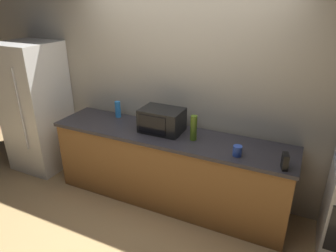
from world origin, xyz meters
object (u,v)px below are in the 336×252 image
bottle_spray_cleaner (118,109)px  bottle_olive_oil (194,128)px  cordless_phone (285,161)px  refrigerator (37,108)px  microwave (162,120)px  mug_blue (237,151)px

bottle_spray_cleaner → bottle_olive_oil: 1.15m
cordless_phone → bottle_olive_oil: size_ratio=0.53×
refrigerator → bottle_spray_cleaner: (1.24, 0.20, 0.10)m
bottle_spray_cleaner → microwave: bearing=-12.3°
refrigerator → bottle_olive_oil: (2.36, -0.01, 0.14)m
bottle_olive_oil → microwave: bearing=171.4°
bottle_olive_oil → mug_blue: bottle_olive_oil is taller
refrigerator → bottle_spray_cleaner: bearing=9.3°
cordless_phone → bottle_spray_cleaner: (-2.09, 0.42, 0.03)m
bottle_olive_oil → cordless_phone: bearing=-12.1°
microwave → mug_blue: size_ratio=4.57×
cordless_phone → bottle_olive_oil: 0.99m
microwave → cordless_phone: 1.41m
microwave → cordless_phone: bearing=-11.1°
refrigerator → bottle_olive_oil: bearing=-0.4°
bottle_spray_cleaner → cordless_phone: bearing=-11.5°
microwave → bottle_spray_cleaner: size_ratio=2.30×
microwave → mug_blue: microwave is taller
refrigerator → cordless_phone: refrigerator is taller
bottle_spray_cleaner → mug_blue: bottle_spray_cleaner is taller
microwave → bottle_olive_oil: bottle_olive_oil is taller
refrigerator → mug_blue: (2.88, -0.16, 0.05)m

